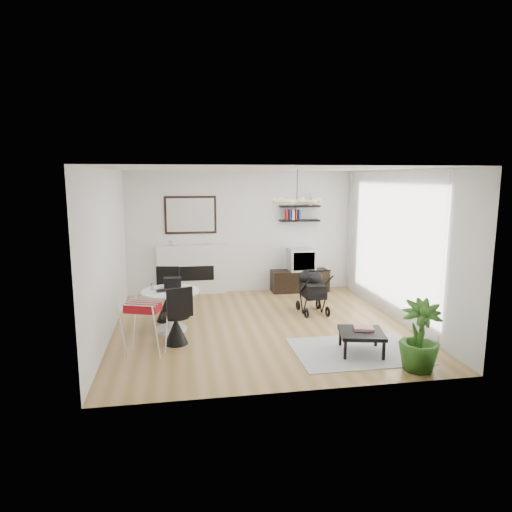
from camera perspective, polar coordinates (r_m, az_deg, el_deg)
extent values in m
plane|color=olive|center=(8.06, 0.57, -8.72)|extent=(5.00, 5.00, 0.00)
plane|color=white|center=(7.64, 0.61, 10.86)|extent=(5.00, 5.00, 0.00)
plane|color=white|center=(10.18, -1.92, 3.00)|extent=(5.00, 0.00, 5.00)
plane|color=white|center=(7.70, -18.05, 0.27)|extent=(0.00, 5.00, 5.00)
plane|color=white|center=(8.54, 17.34, 1.22)|extent=(0.00, 5.00, 5.00)
cube|color=white|center=(8.67, 16.16, 1.40)|extent=(0.04, 3.60, 2.60)
cube|color=white|center=(10.14, -8.01, -1.70)|extent=(1.50, 0.15, 1.10)
cube|color=black|center=(10.10, -7.99, -2.15)|extent=(0.95, 0.06, 0.32)
cube|color=black|center=(10.03, -8.19, 5.11)|extent=(1.12, 0.03, 0.82)
cube|color=white|center=(10.01, -8.18, 5.10)|extent=(1.02, 0.01, 0.72)
cube|color=black|center=(10.28, 5.46, 4.44)|extent=(0.90, 0.25, 0.04)
cube|color=black|center=(10.26, 5.49, 6.22)|extent=(0.90, 0.25, 0.04)
cube|color=black|center=(10.40, 5.49, -3.09)|extent=(1.28, 0.45, 0.48)
cube|color=#BCBBBE|center=(10.31, 5.68, -0.43)|extent=(0.57, 0.50, 0.50)
cube|color=black|center=(10.08, 6.05, -0.68)|extent=(0.49, 0.01, 0.40)
cylinder|color=white|center=(7.95, -10.51, -8.95)|extent=(0.52, 0.52, 0.06)
cylinder|color=white|center=(7.85, -10.58, -6.66)|extent=(0.13, 0.13, 0.61)
cylinder|color=white|center=(7.76, -10.66, -4.38)|extent=(0.96, 0.96, 0.04)
imported|color=black|center=(7.68, -11.14, -4.31)|extent=(0.38, 0.29, 0.03)
cube|color=black|center=(7.94, -10.41, -3.28)|extent=(0.30, 0.19, 0.17)
cube|color=silver|center=(7.66, -9.41, -4.34)|extent=(0.38, 0.34, 0.01)
cylinder|color=white|center=(7.87, -12.85, -3.74)|extent=(0.06, 0.06, 0.10)
cylinder|color=black|center=(8.35, -11.17, -4.88)|extent=(0.46, 0.46, 0.05)
cone|color=black|center=(8.42, -11.11, -6.53)|extent=(0.37, 0.37, 0.44)
cube|color=black|center=(8.49, -10.95, -2.83)|extent=(0.42, 0.11, 0.47)
cylinder|color=black|center=(7.20, -10.01, -7.34)|extent=(0.45, 0.45, 0.05)
cone|color=black|center=(7.28, -9.96, -9.17)|extent=(0.37, 0.37, 0.43)
cube|color=black|center=(6.95, -9.51, -5.79)|extent=(0.40, 0.18, 0.46)
cube|color=maroon|center=(6.79, -13.82, -6.15)|extent=(0.54, 0.42, 0.13)
cube|color=black|center=(8.74, 7.12, -4.23)|extent=(0.40, 0.58, 0.26)
ellipsoid|color=black|center=(8.84, 6.79, -2.68)|extent=(0.45, 0.45, 0.32)
cylinder|color=black|center=(8.31, 7.99, -1.87)|extent=(0.41, 0.05, 0.03)
torus|color=black|center=(9.01, 5.28, -6.17)|extent=(0.05, 0.20, 0.20)
torus|color=black|center=(9.14, 7.76, -5.99)|extent=(0.05, 0.20, 0.20)
torus|color=black|center=(8.53, 6.33, -7.12)|extent=(0.05, 0.20, 0.20)
torus|color=black|center=(8.67, 8.94, -6.91)|extent=(0.05, 0.20, 0.20)
cube|color=#969696|center=(7.11, 12.49, -11.51)|extent=(1.87, 1.35, 0.01)
cube|color=black|center=(6.95, 13.05, -9.37)|extent=(0.75, 0.75, 0.05)
cube|color=black|center=(6.72, 11.09, -11.46)|extent=(0.04, 0.04, 0.27)
cube|color=black|center=(6.81, 15.67, -11.34)|extent=(0.04, 0.04, 0.27)
cube|color=black|center=(7.22, 10.50, -9.91)|extent=(0.04, 0.04, 0.27)
cube|color=black|center=(7.31, 14.75, -9.83)|extent=(0.04, 0.04, 0.27)
cube|color=#C93245|center=(7.03, 13.30, -8.77)|extent=(0.33, 0.29, 0.04)
imported|color=#295819|center=(6.53, 19.79, -9.39)|extent=(0.66, 0.66, 0.96)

